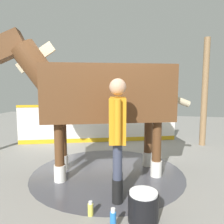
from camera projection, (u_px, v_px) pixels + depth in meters
ground_plane at (111, 170)px, 4.22m from camera, size 16.00×16.00×0.02m
wet_patch at (108, 172)px, 4.08m from camera, size 2.80×2.80×0.00m
barrier_wall at (99, 125)px, 6.26m from camera, size 1.53×4.28×1.09m
roof_post_far at (205, 93)px, 5.81m from camera, size 0.16×0.16×2.85m
horse at (101, 94)px, 3.89m from camera, size 1.62×3.41×2.54m
handler at (118, 131)px, 3.03m from camera, size 0.68×0.30×1.71m
wash_bucket at (143, 206)px, 2.61m from camera, size 0.37×0.37×0.37m
bottle_shampoo at (91, 209)px, 2.73m from camera, size 0.07×0.07×0.19m
bottle_spray at (113, 220)px, 2.44m from camera, size 0.07×0.07×0.26m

